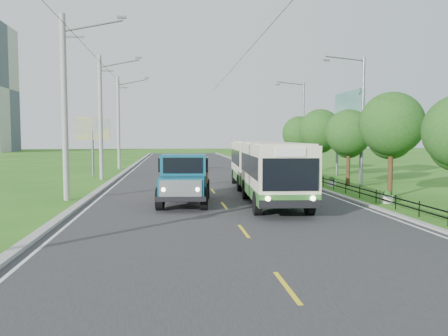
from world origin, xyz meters
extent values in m
plane|color=#275E16|center=(0.00, 0.00, 0.00)|extent=(240.00, 240.00, 0.00)
cube|color=#28282B|center=(0.00, 20.00, 0.01)|extent=(14.00, 120.00, 0.02)
cube|color=#9E9E99|center=(-7.20, 20.00, 0.07)|extent=(0.40, 120.00, 0.15)
cube|color=#9E9E99|center=(7.15, 20.00, 0.05)|extent=(0.30, 120.00, 0.10)
cube|color=silver|center=(-6.65, 20.00, 0.02)|extent=(0.12, 120.00, 0.00)
cube|color=silver|center=(6.65, 20.00, 0.02)|extent=(0.12, 120.00, 0.00)
cube|color=yellow|center=(0.00, 0.00, 0.02)|extent=(0.12, 2.20, 0.00)
cube|color=black|center=(8.00, 14.00, 0.30)|extent=(0.04, 40.00, 0.60)
cylinder|color=gray|center=(-8.30, 9.00, 5.00)|extent=(0.32, 0.32, 10.00)
cube|color=slate|center=(-7.80, 9.00, 8.80)|extent=(1.20, 0.10, 0.10)
cube|color=slate|center=(-5.20, 9.00, 9.90)|extent=(0.50, 0.18, 0.12)
cylinder|color=gray|center=(-8.30, 21.00, 5.00)|extent=(0.32, 0.32, 10.00)
cube|color=slate|center=(-7.80, 21.00, 8.80)|extent=(1.20, 0.10, 0.10)
cube|color=slate|center=(-5.20, 21.00, 9.90)|extent=(0.50, 0.18, 0.12)
cylinder|color=gray|center=(-8.30, 33.00, 5.00)|extent=(0.32, 0.32, 10.00)
cube|color=slate|center=(-7.80, 33.00, 8.80)|extent=(1.20, 0.10, 0.10)
cube|color=slate|center=(-5.20, 33.00, 9.90)|extent=(0.50, 0.18, 0.12)
cylinder|color=#382314|center=(9.80, 8.00, 1.68)|extent=(0.28, 0.28, 3.36)
sphere|color=#1D4914|center=(9.80, 8.00, 4.20)|extent=(3.60, 3.60, 3.60)
sphere|color=#1D4914|center=(10.00, 8.50, 3.48)|extent=(2.64, 2.64, 2.64)
cylinder|color=#382314|center=(9.80, 14.00, 1.51)|extent=(0.28, 0.28, 3.02)
sphere|color=#1D4914|center=(9.80, 14.00, 3.78)|extent=(3.24, 3.24, 3.24)
sphere|color=#1D4914|center=(10.00, 14.50, 3.13)|extent=(2.38, 2.38, 2.38)
cylinder|color=#382314|center=(9.80, 20.00, 1.62)|extent=(0.28, 0.28, 3.25)
sphere|color=#1D4914|center=(9.80, 20.00, 4.06)|extent=(3.48, 3.48, 3.48)
sphere|color=#1D4914|center=(10.00, 20.50, 3.36)|extent=(2.55, 2.55, 2.55)
cylinder|color=#382314|center=(9.80, 26.00, 1.54)|extent=(0.28, 0.28, 3.08)
sphere|color=#1D4914|center=(9.80, 26.00, 3.85)|extent=(3.30, 3.30, 3.30)
sphere|color=#1D4914|center=(10.00, 26.50, 3.19)|extent=(2.42, 2.42, 2.42)
cylinder|color=slate|center=(10.80, 14.00, 4.50)|extent=(0.20, 0.20, 9.00)
cylinder|color=slate|center=(9.40, 14.00, 8.90)|extent=(2.80, 0.10, 0.34)
cube|color=slate|center=(8.10, 14.00, 8.75)|extent=(0.45, 0.16, 0.12)
cylinder|color=slate|center=(10.80, 28.00, 4.50)|extent=(0.20, 0.20, 9.00)
cylinder|color=slate|center=(9.40, 28.00, 8.90)|extent=(2.80, 0.10, 0.34)
cube|color=slate|center=(8.10, 28.00, 8.75)|extent=(0.45, 0.16, 0.12)
cylinder|color=silver|center=(8.60, 6.00, 0.20)|extent=(0.64, 0.64, 0.40)
sphere|color=#1D4914|center=(8.60, 6.00, 0.45)|extent=(0.44, 0.44, 0.44)
cylinder|color=silver|center=(8.60, 14.00, 0.20)|extent=(0.64, 0.64, 0.40)
sphere|color=#1D4914|center=(8.60, 14.00, 0.45)|extent=(0.44, 0.44, 0.44)
cylinder|color=silver|center=(8.60, 22.00, 0.20)|extent=(0.64, 0.64, 0.40)
sphere|color=#1D4914|center=(8.60, 22.00, 0.45)|extent=(0.44, 0.44, 0.44)
cylinder|color=slate|center=(-9.50, 24.00, 2.00)|extent=(0.20, 0.20, 4.00)
cube|color=yellow|center=(-9.50, 24.00, 4.20)|extent=(3.00, 0.15, 2.00)
cylinder|color=slate|center=(12.30, 17.50, 2.50)|extent=(0.24, 0.24, 5.00)
cylinder|color=slate|center=(12.30, 22.50, 2.50)|extent=(0.24, 0.24, 5.00)
cube|color=#144C47|center=(12.30, 20.00, 5.80)|extent=(0.20, 6.00, 3.00)
cube|color=#2E6729|center=(2.45, 5.53, 0.82)|extent=(3.07, 7.86, 0.57)
cube|color=beige|center=(2.45, 5.53, 2.09)|extent=(3.07, 7.86, 1.98)
cube|color=black|center=(2.45, 5.53, 2.10)|extent=(3.07, 7.25, 0.98)
cube|color=#2E6729|center=(3.01, 13.99, 0.82)|extent=(3.04, 7.35, 0.57)
cube|color=beige|center=(3.01, 13.99, 2.09)|extent=(3.04, 7.35, 1.98)
cube|color=black|center=(3.01, 13.99, 2.10)|extent=(3.04, 6.74, 0.98)
cube|color=#4C4C4C|center=(2.74, 9.89, 1.81)|extent=(2.48, 1.18, 2.45)
cube|color=black|center=(2.20, 1.66, 1.92)|extent=(2.31, 0.21, 1.34)
cylinder|color=black|center=(1.14, 3.20, 0.53)|extent=(0.40, 1.09, 1.07)
cylinder|color=black|center=(3.45, 3.04, 0.53)|extent=(0.40, 1.09, 1.07)
cylinder|color=black|center=(1.47, 8.22, 0.53)|extent=(0.40, 1.09, 1.07)
cylinder|color=black|center=(3.79, 8.07, 0.53)|extent=(0.40, 1.09, 1.07)
cylinder|color=black|center=(1.70, 11.71, 0.53)|extent=(0.40, 1.09, 1.07)
cylinder|color=black|center=(4.02, 11.56, 0.53)|extent=(0.40, 1.09, 1.07)
cylinder|color=black|center=(2.01, 16.43, 0.53)|extent=(0.40, 1.09, 1.07)
cylinder|color=black|center=(4.33, 16.27, 0.53)|extent=(0.40, 1.09, 1.07)
cube|color=#115069|center=(-2.13, 4.76, 1.09)|extent=(2.22, 1.60, 1.00)
cube|color=#115069|center=(-1.98, 6.25, 1.59)|extent=(2.34, 1.80, 1.99)
cube|color=black|center=(-1.98, 6.25, 2.09)|extent=(2.53, 1.53, 0.70)
cube|color=black|center=(-1.90, 7.04, 0.65)|extent=(1.59, 6.04, 0.25)
cube|color=#C14D12|center=(-1.73, 8.72, 1.64)|extent=(2.58, 3.20, 1.29)
cylinder|color=black|center=(-3.15, 5.07, 0.55)|extent=(0.46, 1.12, 1.09)
cylinder|color=black|center=(-1.07, 4.86, 0.55)|extent=(0.46, 1.12, 1.09)
cylinder|color=black|center=(-2.75, 9.03, 0.55)|extent=(0.46, 1.12, 1.09)
cylinder|color=black|center=(-0.67, 8.82, 0.55)|extent=(0.46, 1.12, 1.09)
camera|label=1|loc=(-2.58, -15.49, 3.42)|focal=35.00mm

